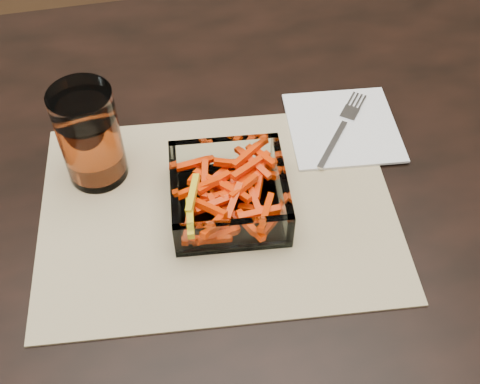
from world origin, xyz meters
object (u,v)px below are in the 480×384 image
tumbler (90,139)px  fork (342,126)px  glass_bowl (229,195)px  dining_table (275,209)px

tumbler → fork: bearing=1.4°
tumbler → fork: 0.35m
tumbler → glass_bowl: bearing=-30.9°
dining_table → fork: bearing=25.8°
dining_table → fork: (0.11, 0.05, 0.10)m
dining_table → tumbler: tumbler is taller
dining_table → tumbler: 0.29m
dining_table → glass_bowl: (-0.08, -0.05, 0.11)m
glass_bowl → dining_table: bearing=33.4°
glass_bowl → tumbler: size_ratio=1.13×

